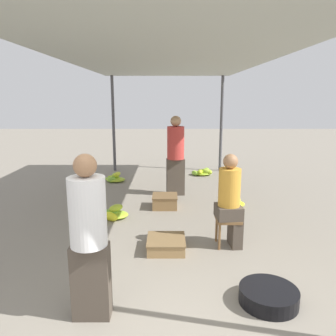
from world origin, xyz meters
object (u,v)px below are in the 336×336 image
object	(u,v)px
banana_pile_left_0	(114,214)
banana_pile_left_1	(116,178)
basin_black	(270,296)
vendor_foreground	(90,236)
vendor_seated	(231,199)
crate_mid	(166,201)
stool	(229,223)
banana_pile_right_0	(234,203)
crate_near	(167,244)
shopper_walking_mid	(177,155)
banana_pile_right_1	(203,172)

from	to	relation	value
banana_pile_left_0	banana_pile_left_1	xyz separation A→B (m)	(-0.38, 2.55, 0.00)
banana_pile_left_1	basin_black	bearing A→B (deg)	-64.66
vendor_foreground	vendor_seated	world-z (taller)	vendor_foreground
banana_pile_left_1	crate_mid	world-z (taller)	crate_mid
banana_pile_left_0	stool	bearing A→B (deg)	-30.99
vendor_seated	banana_pile_right_0	size ratio (longest dim) A/B	2.49
vendor_seated	crate_near	xyz separation A→B (m)	(-0.88, -0.14, -0.60)
vendor_seated	crate_near	world-z (taller)	vendor_seated
banana_pile_right_0	vendor_foreground	bearing A→B (deg)	-121.13
banana_pile_left_0	crate_near	bearing A→B (deg)	-52.89
banana_pile_right_0	shopper_walking_mid	size ratio (longest dim) A/B	0.31
vendor_foreground	banana_pile_right_0	world-z (taller)	vendor_foreground
stool	banana_pile_left_0	size ratio (longest dim) A/B	0.80
basin_black	vendor_foreground	bearing A→B (deg)	-173.39
vendor_foreground	shopper_walking_mid	bearing A→B (deg)	77.71
banana_pile_left_1	crate_near	bearing A→B (deg)	-70.92
banana_pile_right_0	banana_pile_left_0	bearing A→B (deg)	-163.56
banana_pile_right_0	crate_mid	xyz separation A→B (m)	(-1.31, -0.08, 0.05)
vendor_seated	banana_pile_left_0	distance (m)	2.18
stool	banana_pile_right_0	distance (m)	1.78
vendor_seated	banana_pile_right_1	xyz separation A→B (m)	(0.06, 4.31, -0.61)
crate_near	banana_pile_right_1	bearing A→B (deg)	78.07
banana_pile_left_0	crate_mid	bearing A→B (deg)	32.82
basin_black	crate_near	world-z (taller)	crate_near
banana_pile_right_1	crate_mid	bearing A→B (deg)	-110.10
crate_near	basin_black	bearing A→B (deg)	-48.68
crate_near	crate_mid	bearing A→B (deg)	91.11
shopper_walking_mid	banana_pile_right_1	bearing A→B (deg)	67.41
basin_black	banana_pile_right_1	distance (m)	5.64
basin_black	crate_near	xyz separation A→B (m)	(-1.04, 1.19, 0.00)
banana_pile_left_1	stool	bearing A→B (deg)	-59.13
basin_black	banana_pile_left_0	world-z (taller)	banana_pile_left_0
vendor_seated	stool	bearing A→B (deg)	174.58
vendor_foreground	stool	distance (m)	2.24
crate_near	banana_pile_right_0	bearing A→B (deg)	55.69
banana_pile_right_1	banana_pile_left_0	bearing A→B (deg)	-119.89
banana_pile_right_0	crate_mid	bearing A→B (deg)	-176.69
banana_pile_left_1	shopper_walking_mid	world-z (taller)	shopper_walking_mid
basin_black	banana_pile_left_1	size ratio (longest dim) A/B	1.10
banana_pile_left_0	crate_near	distance (m)	1.52
banana_pile_left_0	banana_pile_right_1	distance (m)	3.73
banana_pile_left_1	crate_mid	size ratio (longest dim) A/B	1.15
basin_black	crate_near	distance (m)	1.58
banana_pile_left_1	banana_pile_right_0	size ratio (longest dim) A/B	1.03
vendor_seated	banana_pile_right_0	world-z (taller)	vendor_seated
vendor_seated	shopper_walking_mid	world-z (taller)	shopper_walking_mid
stool	banana_pile_left_1	distance (m)	4.23
vendor_seated	banana_pile_right_0	distance (m)	1.87
banana_pile_right_0	shopper_walking_mid	xyz separation A→B (m)	(-1.09, 0.77, 0.81)
vendor_seated	crate_mid	world-z (taller)	vendor_seated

